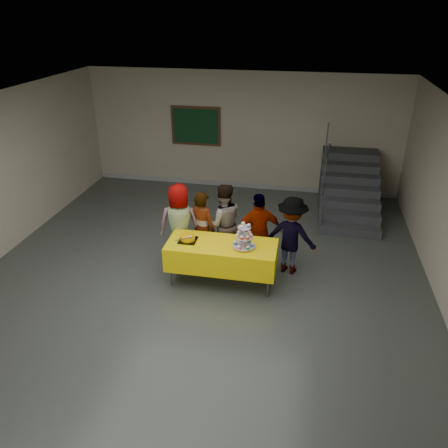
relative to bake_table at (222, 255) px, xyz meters
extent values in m
plane|color=#4C514C|center=(-0.38, -0.47, -0.56)|extent=(10.00, 10.00, 0.00)
cube|color=#B2AA8F|center=(-0.38, 4.53, 0.94)|extent=(8.00, 0.04, 3.00)
cube|color=silver|center=(-0.38, -0.47, 2.44)|extent=(8.00, 10.00, 0.04)
cube|color=#999999|center=(-0.38, 4.51, -0.50)|extent=(7.90, 0.03, 0.12)
cylinder|color=#595960|center=(-0.84, -0.29, -0.19)|extent=(0.04, 0.04, 0.73)
cylinder|color=#595960|center=(0.84, -0.29, -0.19)|extent=(0.04, 0.04, 0.73)
cylinder|color=#595960|center=(-0.84, 0.29, -0.19)|extent=(0.04, 0.04, 0.73)
cylinder|color=#595960|center=(0.84, 0.29, -0.19)|extent=(0.04, 0.04, 0.73)
cube|color=#595960|center=(0.00, 0.00, 0.18)|extent=(1.80, 0.70, 0.02)
cube|color=#FFD905|center=(0.00, 0.00, -0.01)|extent=(1.88, 0.78, 0.44)
cylinder|color=silver|center=(0.39, -0.04, 0.22)|extent=(0.18, 0.18, 0.01)
cylinder|color=silver|center=(0.39, -0.04, 0.42)|extent=(0.02, 0.02, 0.42)
cylinder|color=silver|center=(0.39, -0.04, 0.24)|extent=(0.38, 0.38, 0.01)
cylinder|color=silver|center=(0.39, -0.04, 0.41)|extent=(0.30, 0.30, 0.01)
cylinder|color=silver|center=(0.39, -0.04, 0.58)|extent=(0.22, 0.22, 0.01)
cube|color=black|center=(-0.59, 0.00, 0.22)|extent=(0.30, 0.30, 0.02)
cylinder|color=#FFB100|center=(-0.59, 0.00, 0.27)|extent=(0.25, 0.25, 0.07)
ellipsoid|color=#FFB100|center=(-0.59, 0.00, 0.30)|extent=(0.25, 0.25, 0.05)
ellipsoid|color=white|center=(-0.55, -0.03, 0.32)|extent=(0.08, 0.08, 0.02)
cube|color=silver|center=(-0.61, -0.13, 0.32)|extent=(0.30, 0.16, 0.04)
imported|color=slate|center=(-0.90, 0.53, 0.23)|extent=(0.84, 0.63, 1.57)
imported|color=slate|center=(-0.48, 0.58, 0.17)|extent=(0.62, 0.51, 1.46)
imported|color=slate|center=(-0.13, 0.78, 0.22)|extent=(0.92, 0.83, 1.54)
imported|color=slate|center=(0.56, 0.60, 0.18)|extent=(0.94, 0.63, 1.48)
imported|color=slate|center=(1.14, 0.60, 0.17)|extent=(1.04, 0.75, 1.46)
cube|color=#424447|center=(2.32, 2.28, -0.47)|extent=(1.30, 0.30, 0.18)
cube|color=#424447|center=(2.32, 2.58, -0.38)|extent=(1.30, 0.30, 0.36)
cube|color=#424447|center=(2.32, 2.88, -0.29)|extent=(1.30, 0.30, 0.54)
cube|color=#424447|center=(2.32, 3.18, -0.20)|extent=(1.30, 0.30, 0.72)
cube|color=#424447|center=(2.32, 3.48, -0.11)|extent=(1.30, 0.30, 0.90)
cube|color=#424447|center=(2.32, 3.78, -0.02)|extent=(1.30, 0.30, 1.08)
cube|color=#424447|center=(2.32, 4.08, 0.07)|extent=(1.30, 0.30, 1.26)
cube|color=#424447|center=(2.32, 4.38, 0.07)|extent=(1.30, 0.30, 1.26)
cylinder|color=#595960|center=(1.72, 2.23, -0.11)|extent=(0.04, 0.04, 0.90)
cylinder|color=#595960|center=(1.72, 3.03, 0.43)|extent=(0.04, 0.04, 0.90)
cylinder|color=#595960|center=(1.72, 3.93, 0.97)|extent=(0.04, 0.04, 0.90)
cylinder|color=#595960|center=(1.72, 3.08, 0.88)|extent=(0.04, 1.85, 1.20)
cube|color=#472B16|center=(-1.59, 4.50, 1.04)|extent=(1.30, 0.04, 1.00)
cube|color=#123A1C|center=(-1.59, 4.48, 1.04)|extent=(1.18, 0.02, 0.88)
camera|label=1|loc=(1.28, -6.34, 3.86)|focal=35.00mm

